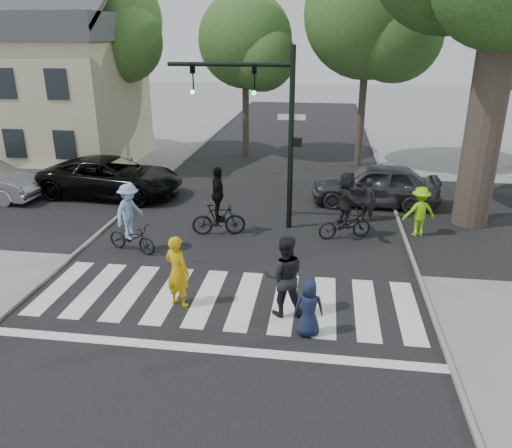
{
  "coord_description": "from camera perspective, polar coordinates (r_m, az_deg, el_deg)",
  "views": [
    {
      "loc": [
        2.33,
        -9.95,
        6.3
      ],
      "look_at": [
        0.5,
        3.0,
        1.3
      ],
      "focal_mm": 35.0,
      "sensor_mm": 36.0,
      "label": 1
    }
  ],
  "objects": [
    {
      "name": "curb_left",
      "position": [
        17.81,
        -17.03,
        -0.59
      ],
      "size": [
        0.1,
        70.0,
        0.1
      ],
      "primitive_type": "cube",
      "color": "gray",
      "rests_on": "ground"
    },
    {
      "name": "bystander_hivis",
      "position": [
        17.23,
        18.19,
        1.36
      ],
      "size": [
        1.2,
        0.86,
        1.67
      ],
      "primitive_type": "imported",
      "rotation": [
        0.0,
        0.0,
        3.38
      ],
      "color": "#90DF11",
      "rests_on": "ground"
    },
    {
      "name": "crosswalk",
      "position": [
        12.56,
        -3.8,
        -9.2
      ],
      "size": [
        10.0,
        3.85,
        0.01
      ],
      "color": "silver",
      "rests_on": "ground"
    },
    {
      "name": "curb_right",
      "position": [
        16.43,
        16.94,
        -2.4
      ],
      "size": [
        0.1,
        70.0,
        0.1
      ],
      "primitive_type": "cube",
      "color": "gray",
      "rests_on": "ground"
    },
    {
      "name": "cyclist_left",
      "position": [
        15.57,
        -14.15,
        0.13
      ],
      "size": [
        1.81,
        1.26,
        2.17
      ],
      "color": "black",
      "rests_on": "ground"
    },
    {
      "name": "bg_tree_3",
      "position": [
        25.31,
        13.5,
        21.85
      ],
      "size": [
        6.3,
        6.0,
        10.2
      ],
      "color": "brown",
      "rests_on": "ground"
    },
    {
      "name": "bg_tree_1",
      "position": [
        27.72,
        -16.53,
        20.86
      ],
      "size": [
        6.09,
        5.8,
        9.8
      ],
      "color": "brown",
      "rests_on": "ground"
    },
    {
      "name": "bystander_dark",
      "position": [
        18.16,
        12.68,
        2.76
      ],
      "size": [
        0.69,
        0.62,
        1.6
      ],
      "primitive_type": "imported",
      "rotation": [
        0.0,
        0.0,
        2.63
      ],
      "color": "black",
      "rests_on": "ground"
    },
    {
      "name": "cyclist_mid",
      "position": [
        16.46,
        -4.33,
        1.9
      ],
      "size": [
        1.84,
        1.15,
        2.32
      ],
      "color": "black",
      "rests_on": "ground"
    },
    {
      "name": "car_grey",
      "position": [
        19.97,
        13.42,
        4.44
      ],
      "size": [
        4.94,
        2.15,
        1.66
      ],
      "primitive_type": "imported",
      "rotation": [
        0.0,
        0.0,
        -1.61
      ],
      "color": "#343539",
      "rests_on": "ground"
    },
    {
      "name": "road_cross",
      "position": [
        19.17,
        0.61,
        1.74
      ],
      "size": [
        70.0,
        10.0,
        0.01
      ],
      "primitive_type": "cube",
      "color": "black",
      "rests_on": "ground"
    },
    {
      "name": "cyclist_right",
      "position": [
        16.34,
        10.23,
        1.67
      ],
      "size": [
        1.88,
        1.74,
        2.25
      ],
      "color": "black",
      "rests_on": "ground"
    },
    {
      "name": "car_suv",
      "position": [
        21.38,
        -16.16,
        5.18
      ],
      "size": [
        5.94,
        3.07,
        1.6
      ],
      "primitive_type": "imported",
      "rotation": [
        0.0,
        0.0,
        1.5
      ],
      "color": "black",
      "rests_on": "ground"
    },
    {
      "name": "ground",
      "position": [
        12.01,
        -4.45,
        -10.8
      ],
      "size": [
        120.0,
        120.0,
        0.0
      ],
      "primitive_type": "plane",
      "color": "gray",
      "rests_on": "ground"
    },
    {
      "name": "traffic_signal",
      "position": [
        16.45,
        1.08,
        12.53
      ],
      "size": [
        4.45,
        0.29,
        6.0
      ],
      "color": "black",
      "rests_on": "ground"
    },
    {
      "name": "pedestrian_adult",
      "position": [
        11.73,
        3.25,
        -5.96
      ],
      "size": [
        1.09,
        0.91,
        2.01
      ],
      "primitive_type": "imported",
      "rotation": [
        0.0,
        0.0,
        3.31
      ],
      "color": "black",
      "rests_on": "ground"
    },
    {
      "name": "road_stem",
      "position": [
        16.39,
        -0.75,
        -1.67
      ],
      "size": [
        10.0,
        70.0,
        0.01
      ],
      "primitive_type": "cube",
      "color": "black",
      "rests_on": "ground"
    },
    {
      "name": "house",
      "position": [
        27.75,
        -22.61,
        14.22
      ],
      "size": [
        8.4,
        8.1,
        8.82
      ],
      "color": "#C1B28B",
      "rests_on": "ground"
    },
    {
      "name": "pedestrian_child",
      "position": [
        11.14,
        6.06,
        -9.54
      ],
      "size": [
        0.73,
        0.54,
        1.35
      ],
      "primitive_type": "imported",
      "rotation": [
        0.0,
        0.0,
        3.32
      ],
      "color": "#17203B",
      "rests_on": "ground"
    },
    {
      "name": "bg_tree_2",
      "position": [
        26.89,
        -0.75,
        19.81
      ],
      "size": [
        5.04,
        4.8,
        8.4
      ],
      "color": "brown",
      "rests_on": "ground"
    },
    {
      "name": "bg_tree_0",
      "position": [
        30.52,
        -25.14,
        18.79
      ],
      "size": [
        5.46,
        5.2,
        8.97
      ],
      "color": "brown",
      "rests_on": "ground"
    },
    {
      "name": "pedestrian_woman",
      "position": [
        12.27,
        -8.97,
        -5.38
      ],
      "size": [
        0.79,
        0.67,
        1.84
      ],
      "primitive_type": "imported",
      "rotation": [
        0.0,
        0.0,
        2.73
      ],
      "color": "gold",
      "rests_on": "ground"
    }
  ]
}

